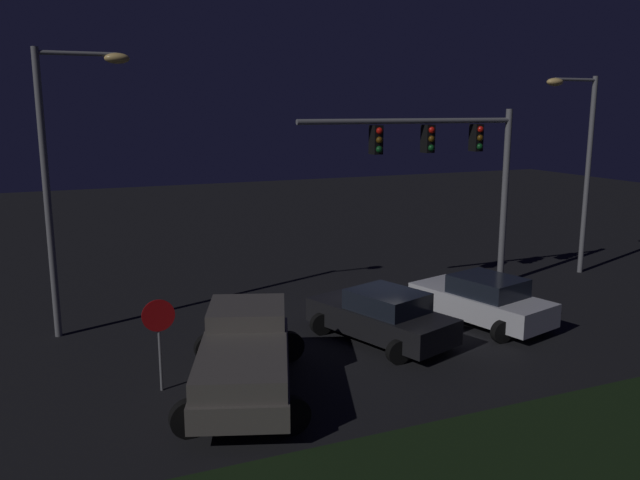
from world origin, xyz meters
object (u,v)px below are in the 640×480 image
at_px(street_lamp_left, 64,159).
at_px(pickup_truck, 245,351).
at_px(car_sedan, 482,300).
at_px(car_sedan_far, 382,316).
at_px(street_lamp_right, 580,151).
at_px(stop_sign, 159,327).
at_px(traffic_signal_gantry, 451,156).

bearing_deg(street_lamp_left, pickup_truck, -58.99).
distance_m(pickup_truck, car_sedan, 8.32).
bearing_deg(car_sedan, car_sedan_far, 77.84).
relative_size(car_sedan, street_lamp_right, 0.61).
bearing_deg(stop_sign, street_lamp_left, 108.26).
relative_size(pickup_truck, stop_sign, 2.58).
bearing_deg(stop_sign, car_sedan, 6.29).
height_order(traffic_signal_gantry, stop_sign, traffic_signal_gantry).
bearing_deg(street_lamp_right, stop_sign, -164.34).
height_order(car_sedan_far, street_lamp_right, street_lamp_right).
bearing_deg(car_sedan_far, traffic_signal_gantry, -70.37).
distance_m(car_sedan, traffic_signal_gantry, 5.54).
distance_m(pickup_truck, street_lamp_right, 16.67).
bearing_deg(street_lamp_right, street_lamp_left, 179.43).
height_order(pickup_truck, car_sedan, pickup_truck).
bearing_deg(pickup_truck, stop_sign, 86.07).
bearing_deg(pickup_truck, car_sedan_far, -49.72).
height_order(car_sedan, car_sedan_far, same).
relative_size(car_sedan_far, street_lamp_right, 0.61).
relative_size(car_sedan, street_lamp_left, 0.58).
distance_m(car_sedan_far, street_lamp_right, 12.11).
distance_m(pickup_truck, car_sedan_far, 4.84).
distance_m(street_lamp_left, stop_sign, 6.33).
xyz_separation_m(traffic_signal_gantry, street_lamp_right, (6.07, 0.17, -0.01)).
height_order(street_lamp_left, street_lamp_right, street_lamp_left).
bearing_deg(street_lamp_right, car_sedan_far, -160.16).
xyz_separation_m(car_sedan_far, stop_sign, (-6.34, -0.91, 0.82)).
bearing_deg(traffic_signal_gantry, street_lamp_right, 1.64).
height_order(car_sedan_far, traffic_signal_gantry, traffic_signal_gantry).
distance_m(traffic_signal_gantry, street_lamp_left, 12.62).
height_order(car_sedan, traffic_signal_gantry, traffic_signal_gantry).
relative_size(traffic_signal_gantry, stop_sign, 3.73).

